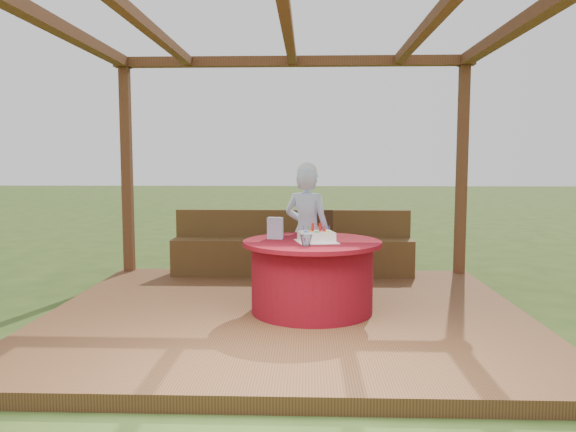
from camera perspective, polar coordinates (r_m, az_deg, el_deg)
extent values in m
plane|color=#2C4316|center=(5.49, -0.10, -10.71)|extent=(60.00, 60.00, 0.00)
cube|color=brown|center=(5.47, -0.10, -10.10)|extent=(4.50, 4.00, 0.12)
cube|color=brown|center=(7.51, -16.04, 4.45)|extent=(0.12, 0.12, 2.60)
cube|color=brown|center=(7.40, 17.24, 4.41)|extent=(0.12, 0.12, 2.60)
cube|color=brown|center=(7.25, 0.48, 15.43)|extent=(4.50, 0.14, 0.12)
cube|color=brown|center=(5.89, -22.35, 17.34)|extent=(0.14, 4.00, 0.12)
cube|color=brown|center=(5.74, 22.79, 17.64)|extent=(0.14, 4.00, 0.12)
cube|color=brown|center=(5.61, -14.20, 18.19)|extent=(0.10, 3.70, 0.10)
cube|color=brown|center=(5.41, -0.10, 18.84)|extent=(0.10, 3.70, 0.10)
cube|color=brown|center=(5.52, 14.26, 18.41)|extent=(0.10, 3.70, 0.10)
cube|color=brown|center=(7.07, 0.42, -4.15)|extent=(3.00, 0.42, 0.45)
cube|color=brown|center=(7.19, 0.47, -0.76)|extent=(3.00, 0.06, 0.35)
cylinder|color=maroon|center=(5.33, 2.45, -6.35)|extent=(1.14, 1.14, 0.64)
cylinder|color=maroon|center=(5.27, 2.46, -2.75)|extent=(1.30, 1.30, 0.04)
cube|color=#361F11|center=(6.53, 2.99, -3.45)|extent=(0.42, 0.42, 0.05)
cylinder|color=#361F11|center=(6.40, 1.67, -5.43)|extent=(0.04, 0.04, 0.39)
cylinder|color=#361F11|center=(6.42, 4.50, -5.40)|extent=(0.04, 0.04, 0.39)
cylinder|color=#361F11|center=(6.71, 1.52, -4.92)|extent=(0.04, 0.04, 0.39)
cylinder|color=#361F11|center=(6.73, 4.22, -4.89)|extent=(0.04, 0.04, 0.39)
cube|color=#361F11|center=(6.67, 2.88, -1.31)|extent=(0.40, 0.06, 0.45)
imported|color=#A0C0ED|center=(5.89, 1.95, -1.61)|extent=(0.59, 0.49, 1.36)
sphere|color=white|center=(5.85, 1.97, 4.45)|extent=(0.21, 0.21, 0.21)
cube|color=white|center=(5.20, 2.91, -2.61)|extent=(0.43, 0.43, 0.01)
cube|color=white|center=(5.19, 2.91, -2.09)|extent=(0.36, 0.31, 0.09)
cylinder|color=red|center=(5.22, 2.52, -1.14)|extent=(0.03, 0.03, 0.07)
cylinder|color=red|center=(5.22, 3.29, -1.14)|extent=(0.03, 0.03, 0.07)
sphere|color=blue|center=(5.12, 1.80, -1.55)|extent=(0.04, 0.04, 0.04)
sphere|color=green|center=(5.11, 2.93, -1.57)|extent=(0.04, 0.04, 0.04)
sphere|color=yellow|center=(5.14, 4.04, -1.54)|extent=(0.04, 0.04, 0.04)
sphere|color=orange|center=(5.20, 2.25, -1.44)|extent=(0.04, 0.04, 0.04)
sphere|color=red|center=(5.21, 3.68, -1.43)|extent=(0.04, 0.04, 0.04)
cube|color=#CC84B6|center=(5.39, -1.31, -1.24)|extent=(0.15, 0.11, 0.21)
imported|color=white|center=(4.93, 1.86, -2.49)|extent=(0.14, 0.14, 0.10)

